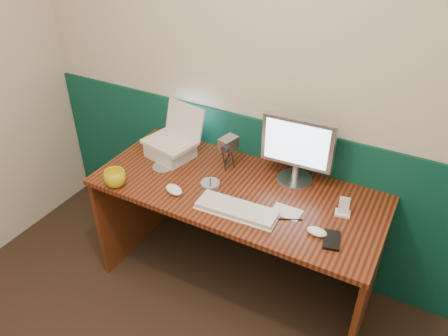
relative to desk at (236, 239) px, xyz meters
The scene contains 18 objects.
back_wall 0.96m from the desk, 67.31° to the left, with size 3.50×0.04×2.50m, color beige.
wainscot 0.41m from the desk, 66.63° to the left, with size 3.48×0.02×1.00m, color #073327.
desk is the anchor object (origin of this frame).
laptop_riser 0.67m from the desk, 168.71° to the left, with size 0.25×0.21×0.09m, color silver.
laptop 0.78m from the desk, 168.71° to the left, with size 0.29×0.22×0.24m, color silver, non-canonical shape.
monitor 0.66m from the desk, 40.90° to the left, with size 0.39×0.11×0.39m, color #AFAEB3, non-canonical shape.
keyboard 0.44m from the desk, 63.35° to the right, with size 0.42×0.14×0.02m, color silver.
mouse_right 0.66m from the desk, 16.70° to the right, with size 0.10×0.06×0.03m, color white.
mouse_left 0.52m from the desk, 144.73° to the right, with size 0.12×0.07×0.04m, color white.
mug 0.79m from the desk, 153.71° to the right, with size 0.12×0.12×0.09m, color yellow.
camcorder 0.51m from the desk, 131.69° to the left, with size 0.08×0.12×0.18m, color #A2A1A6, non-canonical shape.
cd_spindle 0.41m from the desk, 159.57° to the right, with size 0.11×0.11×0.02m, color silver.
cd_loose_a 0.61m from the desk, behind, with size 0.13×0.13×0.00m, color #AEB6BF.
pen 0.53m from the desk, 18.07° to the right, with size 0.01×0.01×0.13m, color black.
papers 0.50m from the desk, 11.49° to the right, with size 0.15×0.10×0.00m, color white.
dock 0.69m from the desk, ahead, with size 0.08×0.06×0.01m, color white.
music_player 0.72m from the desk, ahead, with size 0.05×0.01×0.09m, color silver.
pda 0.72m from the desk, 15.80° to the right, with size 0.08×0.13×0.02m, color black.
Camera 1 is at (0.71, -0.36, 2.17)m, focal length 35.00 mm.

